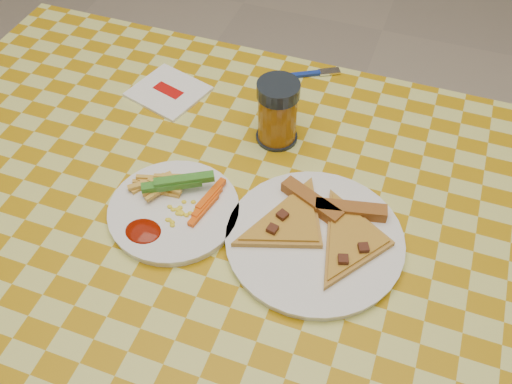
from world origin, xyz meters
TOP-DOWN VIEW (x-y plane):
  - table at (0.00, 0.00)m, footprint 1.28×0.88m
  - plate_left at (-0.09, -0.02)m, footprint 0.24×0.24m
  - plate_right at (0.13, 0.00)m, footprint 0.29×0.29m
  - fries_veggies at (-0.10, -0.00)m, footprint 0.17×0.16m
  - pizza_slices at (0.13, 0.02)m, footprint 0.28×0.25m
  - drink_glass at (0.00, 0.20)m, footprint 0.07×0.07m
  - napkin at (-0.23, 0.25)m, footprint 0.16×0.15m
  - fork at (0.01, 0.39)m, footprint 0.12×0.08m

SIDE VIEW (x-z plane):
  - table at x=0.00m, z-range 0.30..1.06m
  - napkin at x=-0.23m, z-range 0.76..0.76m
  - fork at x=0.01m, z-range 0.76..0.76m
  - plate_left at x=-0.09m, z-range 0.76..0.77m
  - plate_right at x=0.13m, z-range 0.76..0.77m
  - pizza_slices at x=0.13m, z-range 0.76..0.79m
  - fries_veggies at x=-0.10m, z-range 0.76..0.80m
  - drink_glass at x=0.00m, z-range 0.75..0.87m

